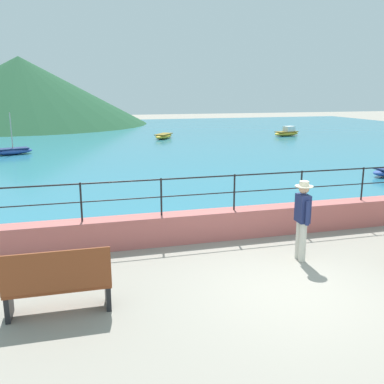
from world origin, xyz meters
The scene contains 10 objects.
ground_plane centered at (0.00, 0.00, 0.00)m, with size 120.00×120.00×0.00m, color gray.
promenade_wall centered at (0.00, 3.20, 0.35)m, with size 20.00×0.56×0.70m, color #BC605B.
railing centered at (0.00, 3.20, 1.32)m, with size 18.44×0.04×0.90m.
lake_water centered at (0.00, 25.84, 0.03)m, with size 64.00×44.32×0.06m, color teal.
hill_main centered at (-8.60, 43.17, 3.52)m, with size 26.34×26.34×7.05m, color #1E4C2D.
bench_main centered at (-4.16, 0.29, 0.56)m, with size 1.71×0.58×1.13m.
person_walking centered at (0.85, 1.36, 0.98)m, with size 0.38×0.57×1.75m.
boat_2 centered at (12.81, 24.90, 0.33)m, with size 2.45×1.44×0.76m.
boat_4 centered at (2.92, 25.60, 0.26)m, with size 2.05×2.40×0.36m.
boat_6 centered at (-7.12, 19.69, 0.27)m, with size 2.47×1.57×2.34m.
Camera 1 is at (-3.81, -6.59, 3.60)m, focal length 40.67 mm.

